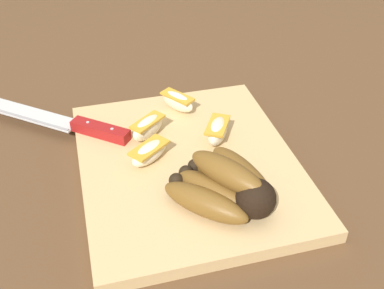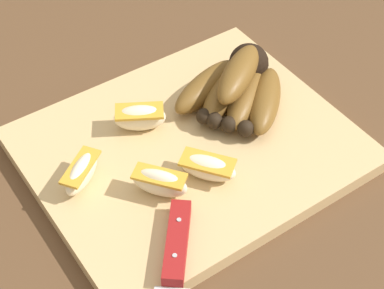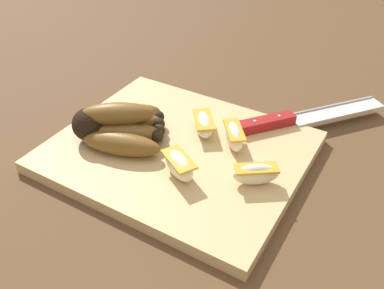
{
  "view_description": "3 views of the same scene",
  "coord_description": "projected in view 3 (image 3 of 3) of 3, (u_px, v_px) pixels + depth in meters",
  "views": [
    {
      "loc": [
        0.51,
        -0.13,
        0.47
      ],
      "look_at": [
        -0.03,
        0.02,
        0.04
      ],
      "focal_mm": 44.27,
      "sensor_mm": 36.0,
      "label": 1
    },
    {
      "loc": [
        -0.32,
        -0.44,
        0.58
      ],
      "look_at": [
        -0.03,
        -0.02,
        0.05
      ],
      "focal_mm": 58.94,
      "sensor_mm": 36.0,
      "label": 2
    },
    {
      "loc": [
        -0.3,
        0.44,
        0.42
      ],
      "look_at": [
        -0.05,
        0.01,
        0.04
      ],
      "focal_mm": 39.14,
      "sensor_mm": 36.0,
      "label": 3
    }
  ],
  "objects": [
    {
      "name": "apple_wedge_middle",
      "position": [
        204.0,
        124.0,
        0.68
      ],
      "size": [
        0.06,
        0.07,
        0.03
      ],
      "color": "#F4E5C1",
      "rests_on": "cutting_board"
    },
    {
      "name": "ground_plane",
      "position": [
        171.0,
        151.0,
        0.68
      ],
      "size": [
        6.0,
        6.0,
        0.0
      ],
      "primitive_type": "plane",
      "color": "brown"
    },
    {
      "name": "apple_wedge_near",
      "position": [
        179.0,
        165.0,
        0.59
      ],
      "size": [
        0.07,
        0.06,
        0.04
      ],
      "color": "#F4E5C1",
      "rests_on": "cutting_board"
    },
    {
      "name": "cutting_board",
      "position": [
        179.0,
        152.0,
        0.66
      ],
      "size": [
        0.38,
        0.32,
        0.02
      ],
      "primitive_type": "cube",
      "color": "tan",
      "rests_on": "ground_plane"
    },
    {
      "name": "apple_wedge_extra",
      "position": [
        234.0,
        136.0,
        0.65
      ],
      "size": [
        0.06,
        0.07,
        0.04
      ],
      "color": "#F4E5C1",
      "rests_on": "cutting_board"
    },
    {
      "name": "chefs_knife",
      "position": [
        291.0,
        119.0,
        0.71
      ],
      "size": [
        0.2,
        0.24,
        0.02
      ],
      "color": "silver",
      "rests_on": "cutting_board"
    },
    {
      "name": "banana_bunch",
      "position": [
        118.0,
        126.0,
        0.66
      ],
      "size": [
        0.17,
        0.16,
        0.06
      ],
      "color": "black",
      "rests_on": "cutting_board"
    },
    {
      "name": "apple_wedge_far",
      "position": [
        256.0,
        174.0,
        0.58
      ],
      "size": [
        0.07,
        0.06,
        0.03
      ],
      "color": "#F4E5C1",
      "rests_on": "cutting_board"
    }
  ]
}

